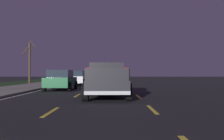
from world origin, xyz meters
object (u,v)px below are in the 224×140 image
object	(u,v)px
pickup_truck	(107,80)
bare_tree_far	(29,62)
sedan_white	(76,78)
sedan_green	(61,80)

from	to	relation	value
pickup_truck	bare_tree_far	distance (m)	23.48
pickup_truck	sedan_white	xyz separation A→B (m)	(14.43, 3.57, -0.13)
pickup_truck	bare_tree_far	world-z (taller)	bare_tree_far
sedan_green	pickup_truck	bearing A→B (deg)	-149.55
pickup_truck	sedan_green	xyz separation A→B (m)	(6.20, 3.64, -0.13)
sedan_green	sedan_white	world-z (taller)	same
pickup_truck	sedan_green	bearing A→B (deg)	30.45
sedan_green	bare_tree_far	bearing A→B (deg)	25.11
pickup_truck	sedan_green	world-z (taller)	pickup_truck
sedan_green	sedan_white	size ratio (longest dim) A/B	1.00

